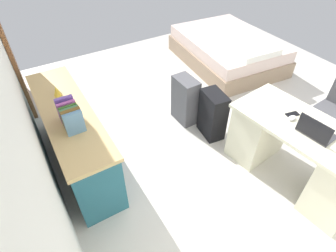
% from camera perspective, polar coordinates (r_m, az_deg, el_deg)
% --- Properties ---
extents(ground_plane, '(5.64, 5.64, 0.00)m').
position_cam_1_polar(ground_plane, '(3.92, 10.12, 1.46)').
color(ground_plane, beige).
extents(wall_back, '(4.64, 0.10, 2.71)m').
position_cam_1_polar(wall_back, '(2.46, -30.75, 7.85)').
color(wall_back, silver).
rests_on(wall_back, ground_plane).
extents(door_wooden, '(0.88, 0.05, 2.04)m').
position_cam_1_polar(door_wooden, '(4.21, -30.97, 15.51)').
color(door_wooden, brown).
rests_on(door_wooden, ground_plane).
extents(desk, '(1.50, 0.82, 0.74)m').
position_cam_1_polar(desk, '(3.17, 25.22, -5.06)').
color(desk, beige).
rests_on(desk, ground_plane).
extents(office_chair, '(0.52, 0.52, 0.94)m').
position_cam_1_polar(office_chair, '(3.80, 31.39, 1.63)').
color(office_chair, black).
rests_on(office_chair, ground_plane).
extents(credenza, '(1.80, 0.48, 0.77)m').
position_cam_1_polar(credenza, '(3.21, -18.88, -2.19)').
color(credenza, '#235B6B').
rests_on(credenza, ground_plane).
extents(bed, '(2.01, 1.56, 0.58)m').
position_cam_1_polar(bed, '(5.20, 12.27, 15.15)').
color(bed, gray).
rests_on(bed, ground_plane).
extents(suitcase_black, '(0.39, 0.26, 0.63)m').
position_cam_1_polar(suitcase_black, '(3.49, 9.24, 2.35)').
color(suitcase_black, black).
rests_on(suitcase_black, ground_plane).
extents(suitcase_spare_grey, '(0.36, 0.23, 0.65)m').
position_cam_1_polar(suitcase_spare_grey, '(3.67, 3.58, 5.38)').
color(suitcase_spare_grey, '#4C4C51').
rests_on(suitcase_spare_grey, ground_plane).
extents(laptop, '(0.33, 0.25, 0.21)m').
position_cam_1_polar(laptop, '(2.85, 28.33, -0.99)').
color(laptop, '#333338').
rests_on(laptop, desk).
extents(computer_mouse, '(0.07, 0.11, 0.03)m').
position_cam_1_polar(computer_mouse, '(2.97, 24.41, 1.53)').
color(computer_mouse, white).
rests_on(computer_mouse, desk).
extents(cell_phone_by_mouse, '(0.09, 0.15, 0.01)m').
position_cam_1_polar(cell_phone_by_mouse, '(3.04, 24.44, 2.23)').
color(cell_phone_by_mouse, black).
rests_on(cell_phone_by_mouse, desk).
extents(book_row, '(0.32, 0.17, 0.24)m').
position_cam_1_polar(book_row, '(2.70, -19.62, 2.01)').
color(book_row, '#5882A3').
rests_on(book_row, credenza).
extents(figurine_small, '(0.08, 0.08, 0.11)m').
position_cam_1_polar(figurine_small, '(3.19, -22.15, 6.75)').
color(figurine_small, gold).
rests_on(figurine_small, credenza).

